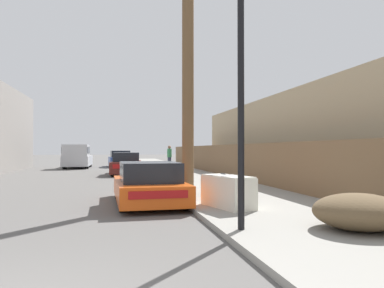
{
  "coord_description": "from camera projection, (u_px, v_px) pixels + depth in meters",
  "views": [
    {
      "loc": [
        1.36,
        -3.2,
        1.55
      ],
      "look_at": [
        3.55,
        7.48,
        1.71
      ],
      "focal_mm": 35.0,
      "sensor_mm": 36.0,
      "label": 1
    }
  ],
  "objects": [
    {
      "name": "building_right_house",
      "position": [
        323.0,
        139.0,
        19.36
      ],
      "size": [
        6.0,
        22.57,
        4.23
      ],
      "primitive_type": "cube",
      "color": "tan",
      "rests_on": "ground"
    },
    {
      "name": "discarded_fridge",
      "position": [
        228.0,
        191.0,
        9.22
      ],
      "size": [
        1.05,
        1.71,
        0.81
      ],
      "rotation": [
        0.0,
        0.0,
        0.27
      ],
      "color": "silver",
      "rests_on": "sidewalk_curb"
    },
    {
      "name": "car_parked_far",
      "position": [
        120.0,
        159.0,
        33.18
      ],
      "size": [
        2.09,
        4.69,
        1.44
      ],
      "rotation": [
        0.0,
        0.0,
        0.06
      ],
      "color": "#2D478C",
      "rests_on": "ground"
    },
    {
      "name": "pickup_truck",
      "position": [
        77.0,
        157.0,
        30.82
      ],
      "size": [
        2.08,
        5.5,
        1.93
      ],
      "rotation": [
        0.0,
        0.0,
        3.13
      ],
      "color": "silver",
      "rests_on": "ground"
    },
    {
      "name": "wooden_fence",
      "position": [
        229.0,
        160.0,
        19.77
      ],
      "size": [
        0.08,
        34.84,
        1.68
      ],
      "primitive_type": "cube",
      "color": "brown",
      "rests_on": "sidewalk_curb"
    },
    {
      "name": "pedestrian",
      "position": [
        169.0,
        156.0,
        28.79
      ],
      "size": [
        0.34,
        0.34,
        1.73
      ],
      "color": "#282D42",
      "rests_on": "sidewalk_curb"
    },
    {
      "name": "utility_pole",
      "position": [
        188.0,
        59.0,
        12.34
      ],
      "size": [
        1.8,
        0.39,
        8.69
      ],
      "color": "brown",
      "rests_on": "sidewalk_curb"
    },
    {
      "name": "parked_sports_car_red",
      "position": [
        148.0,
        185.0,
        10.61
      ],
      "size": [
        1.92,
        4.29,
        1.19
      ],
      "rotation": [
        0.0,
        0.0,
        0.03
      ],
      "color": "#E05114",
      "rests_on": "ground"
    },
    {
      "name": "car_parked_mid",
      "position": [
        127.0,
        164.0,
        23.03
      ],
      "size": [
        2.06,
        4.78,
        1.36
      ],
      "rotation": [
        0.0,
        0.0,
        -0.06
      ],
      "color": "#5B1E19",
      "rests_on": "ground"
    },
    {
      "name": "brush_pile",
      "position": [
        359.0,
        212.0,
        6.66
      ],
      "size": [
        1.62,
        1.6,
        0.64
      ],
      "color": "brown",
      "rests_on": "sidewalk_curb"
    },
    {
      "name": "sidewalk_curb",
      "position": [
        171.0,
        170.0,
        26.93
      ],
      "size": [
        4.2,
        63.0,
        0.12
      ],
      "primitive_type": "cube",
      "color": "gray",
      "rests_on": "ground"
    },
    {
      "name": "street_lamp",
      "position": [
        241.0,
        67.0,
        6.7
      ],
      "size": [
        0.26,
        0.26,
        5.04
      ],
      "color": "black",
      "rests_on": "sidewalk_curb"
    }
  ]
}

